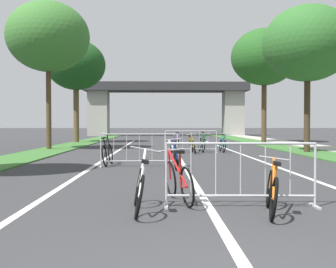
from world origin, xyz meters
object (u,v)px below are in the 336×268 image
tree_right_maple_mid (264,57)px  bicycle_white_1 (139,188)px  bicycle_yellow_2 (192,146)px  bicycle_black_3 (107,153)px  bicycle_green_0 (202,144)px  tree_right_pine_near (308,44)px  bicycle_red_4 (178,180)px  tree_left_oak_mid (48,37)px  bicycle_blue_6 (176,157)px  bicycle_teal_5 (223,145)px  bicycle_orange_7 (272,191)px  bicycle_purple_8 (175,144)px  crowd_barrier_nearest (241,175)px  crowd_barrier_third (191,142)px  tree_left_pine_far (76,65)px  crowd_barrier_second (139,150)px

tree_right_maple_mid → bicycle_white_1: (-7.89, -23.16, -5.82)m
bicycle_yellow_2 → bicycle_black_3: size_ratio=0.97×
bicycle_green_0 → bicycle_black_3: size_ratio=0.98×
tree_right_pine_near → bicycle_red_4: bearing=-118.9°
tree_left_oak_mid → bicycle_blue_6: bearing=-55.7°
bicycle_teal_5 → bicycle_white_1: bearing=75.2°
bicycle_orange_7 → bicycle_purple_8: size_ratio=0.93×
bicycle_yellow_2 → bicycle_teal_5: bearing=-155.8°
bicycle_teal_5 → bicycle_black_3: bearing=51.7°
bicycle_orange_7 → bicycle_purple_8: 13.79m
tree_right_maple_mid → bicycle_blue_6: bearing=-112.6°
bicycle_red_4 → bicycle_teal_5: 12.94m
tree_right_maple_mid → crowd_barrier_nearest: tree_right_maple_mid is taller
bicycle_white_1 → bicycle_purple_8: bicycle_white_1 is taller
tree_left_oak_mid → bicycle_yellow_2: size_ratio=4.69×
bicycle_white_1 → tree_right_pine_near: bearing=56.7°
bicycle_black_3 → bicycle_teal_5: (4.77, 6.20, -0.04)m
tree_right_maple_mid → bicycle_green_0: (-5.53, -9.76, -5.81)m
bicycle_red_4 → bicycle_yellow_2: bearing=70.0°
tree_left_oak_mid → bicycle_purple_8: (6.60, -1.90, -5.57)m
bicycle_yellow_2 → bicycle_teal_5: size_ratio=1.03×
tree_right_maple_mid → crowd_barrier_third: 13.12m
bicycle_yellow_2 → bicycle_red_4: bearing=81.8°
bicycle_purple_8 → bicycle_white_1: bearing=99.7°
tree_left_pine_far → crowd_barrier_nearest: size_ratio=3.02×
tree_left_oak_mid → crowd_barrier_nearest: 17.57m
bicycle_red_4 → bicycle_white_1: bearing=-143.0°
crowd_barrier_nearest → crowd_barrier_third: (0.18, 12.64, 0.00)m
crowd_barrier_second → tree_right_pine_near: bearing=38.8°
tree_right_pine_near → bicycle_blue_6: 10.38m
crowd_barrier_third → bicycle_green_0: size_ratio=1.47×
crowd_barrier_nearest → crowd_barrier_third: 12.64m
bicycle_red_4 → crowd_barrier_second: bearing=85.0°
tree_left_oak_mid → crowd_barrier_second: tree_left_oak_mid is taller
bicycle_white_1 → bicycle_blue_6: 6.21m
bicycle_blue_6 → crowd_barrier_third: bearing=-92.2°
tree_right_maple_mid → bicycle_green_0: 12.63m
crowd_barrier_second → bicycle_blue_6: crowd_barrier_second is taller
bicycle_teal_5 → bicycle_orange_7: (-1.39, -13.59, 0.00)m
tree_left_pine_far → bicycle_orange_7: bearing=-72.1°
tree_right_maple_mid → bicycle_red_4: size_ratio=5.08×
bicycle_green_0 → bicycle_teal_5: bicycle_green_0 is taller
bicycle_green_0 → bicycle_purple_8: bicycle_green_0 is taller
crowd_barrier_second → bicycle_orange_7: bearing=-71.4°
crowd_barrier_second → bicycle_orange_7: size_ratio=1.58×
bicycle_yellow_2 → bicycle_red_4: bicycle_yellow_2 is taller
bicycle_green_0 → crowd_barrier_third: bearing=31.5°
bicycle_teal_5 → bicycle_blue_6: bicycle_blue_6 is taller
crowd_barrier_second → tree_right_maple_mid: bearing=63.5°
tree_right_pine_near → tree_right_maple_mid: size_ratio=0.84×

